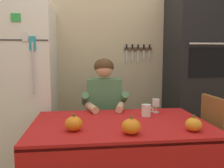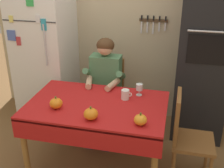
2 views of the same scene
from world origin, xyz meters
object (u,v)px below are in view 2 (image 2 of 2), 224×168
Objects in this scene: wall_oven at (204,54)px; pumpkin_large at (140,120)px; chair_behind_person at (108,91)px; coffee_mug at (125,95)px; refrigerator at (46,55)px; dining_table at (96,112)px; pumpkin_small at (56,103)px; seated_person at (105,81)px; wine_glass at (139,88)px; chair_right_side at (186,134)px; pumpkin_medium at (91,114)px.

wall_oven is 1.35m from pumpkin_large.
coffee_mug is (0.33, -0.61, 0.28)m from chair_behind_person.
refrigerator is 1.29× the size of dining_table.
wall_oven reaches higher than pumpkin_small.
chair_behind_person is 7.88× the size of pumpkin_large.
seated_person reaches higher than pumpkin_small.
wall_oven is at bearing 1.14° from refrigerator.
wine_glass reaches higher than coffee_mug.
dining_table is at bearing 150.90° from pumpkin_large.
wall_oven reaches higher than chair_behind_person.
chair_behind_person is at bearing 90.00° from seated_person.
dining_table is (-1.05, -0.92, -0.39)m from wall_oven.
seated_person reaches higher than chair_right_side.
chair_behind_person is 1.24m from chair_right_side.
pumpkin_medium is (-0.87, -0.31, 0.28)m from chair_right_side.
coffee_mug is (-0.79, -0.74, -0.26)m from wall_oven.
seated_person is 10.55× the size of pumpkin_large.
chair_behind_person is at bearing 95.61° from pumpkin_medium.
seated_person is 11.23× the size of coffee_mug.
refrigerator is 1.46m from wine_glass.
coffee_mug is (0.33, -0.42, 0.06)m from seated_person.
refrigerator is at bearing 130.15° from pumpkin_medium.
wall_oven is 1.11m from coffee_mug.
wall_oven is 1.45m from dining_table.
wall_oven is 16.26× the size of wine_glass.
pumpkin_small is (-0.39, 0.12, -0.00)m from pumpkin_medium.
seated_person is 0.82m from pumpkin_small.
chair_right_side is at bearing 1.74° from dining_table.
wall_oven reaches higher than wine_glass.
pumpkin_large is 0.93× the size of pumpkin_small.
pumpkin_large is (-0.57, -1.19, -0.26)m from wall_oven.
dining_table is at bearing 96.52° from pumpkin_medium.
pumpkin_medium is at bearing -17.01° from pumpkin_small.
wall_oven reaches higher than coffee_mug.
chair_right_side is 7.88× the size of pumpkin_large.
pumpkin_large is at bearing -144.58° from chair_right_side.
wall_oven is 2.26× the size of chair_right_side.
refrigerator is 1.84m from pumpkin_large.
seated_person is 0.89m from pumpkin_medium.
seated_person is at bearing 128.61° from coffee_mug.
pumpkin_large is (0.56, -1.06, 0.28)m from chair_behind_person.
seated_person reaches higher than wine_glass.
chair_behind_person is 0.75× the size of seated_person.
chair_behind_person is 1.12m from pumpkin_medium.
chair_right_side reaches higher than pumpkin_large.
refrigerator is 1.45× the size of seated_person.
seated_person reaches higher than coffee_mug.
seated_person is (0.88, -0.28, -0.16)m from refrigerator.
refrigerator reaches higher than pumpkin_medium.
seated_person is at bearing 96.93° from dining_table.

